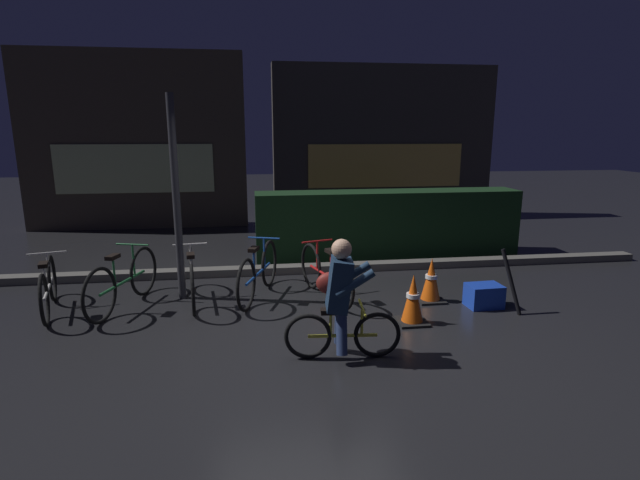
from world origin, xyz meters
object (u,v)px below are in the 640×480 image
(parked_bike_center_right, at_px, (259,272))
(traffic_cone_far, at_px, (431,280))
(parked_bike_leftmost, at_px, (48,287))
(blue_crate, at_px, (484,296))
(traffic_cone_near, at_px, (413,300))
(closed_umbrella, at_px, (511,282))
(cyclist, at_px, (340,299))
(parked_bike_left_mid, at_px, (123,281))
(street_post, at_px, (176,200))
(parked_bike_center_left, at_px, (192,278))
(parked_bike_right_mid, at_px, (325,274))

(parked_bike_center_right, relative_size, traffic_cone_far, 2.73)
(parked_bike_leftmost, relative_size, traffic_cone_far, 2.54)
(blue_crate, bearing_deg, parked_bike_leftmost, 174.01)
(traffic_cone_near, distance_m, closed_umbrella, 1.34)
(blue_crate, height_order, cyclist, cyclist)
(parked_bike_left_mid, height_order, traffic_cone_near, parked_bike_left_mid)
(traffic_cone_near, height_order, cyclist, cyclist)
(cyclist, bearing_deg, closed_umbrella, 26.10)
(street_post, distance_m, parked_bike_left_mid, 1.26)
(street_post, bearing_deg, parked_bike_center_left, -49.28)
(parked_bike_left_mid, bearing_deg, closed_umbrella, -83.05)
(street_post, distance_m, closed_umbrella, 4.45)
(traffic_cone_near, relative_size, closed_umbrella, 0.72)
(traffic_cone_near, distance_m, blue_crate, 1.19)
(street_post, relative_size, parked_bike_center_right, 1.66)
(parked_bike_center_right, height_order, traffic_cone_near, parked_bike_center_right)
(closed_umbrella, bearing_deg, traffic_cone_near, 47.50)
(parked_bike_left_mid, distance_m, parked_bike_center_right, 1.75)
(parked_bike_left_mid, relative_size, parked_bike_center_right, 1.01)
(street_post, relative_size, parked_bike_right_mid, 1.71)
(parked_bike_leftmost, xyz_separation_m, cyclist, (3.44, -1.74, 0.30))
(cyclist, bearing_deg, parked_bike_left_mid, 149.89)
(traffic_cone_far, relative_size, closed_umbrella, 0.71)
(parked_bike_leftmost, height_order, parked_bike_center_right, parked_bike_center_right)
(parked_bike_center_right, xyz_separation_m, blue_crate, (2.92, -0.78, -0.21))
(parked_bike_leftmost, distance_m, closed_umbrella, 5.85)
(closed_umbrella, bearing_deg, parked_bike_right_mid, 19.56)
(parked_bike_center_left, relative_size, parked_bike_right_mid, 1.02)
(traffic_cone_far, relative_size, cyclist, 0.48)
(parked_bike_leftmost, height_order, traffic_cone_far, parked_bike_leftmost)
(street_post, height_order, cyclist, street_post)
(parked_bike_left_mid, xyz_separation_m, parked_bike_center_left, (0.86, 0.09, -0.02))
(parked_bike_right_mid, distance_m, closed_umbrella, 2.40)
(parked_bike_center_right, bearing_deg, parked_bike_center_left, 112.88)
(parked_bike_left_mid, relative_size, parked_bike_center_left, 1.02)
(closed_umbrella, bearing_deg, cyclist, 62.21)
(parked_bike_center_right, bearing_deg, parked_bike_leftmost, 112.69)
(closed_umbrella, bearing_deg, parked_bike_center_right, 22.91)
(traffic_cone_near, bearing_deg, street_post, 155.58)
(traffic_cone_near, bearing_deg, parked_bike_leftmost, 167.56)
(parked_bike_leftmost, height_order, parked_bike_right_mid, parked_bike_right_mid)
(street_post, height_order, blue_crate, street_post)
(parked_bike_center_left, bearing_deg, parked_bike_leftmost, 86.51)
(parked_bike_center_left, xyz_separation_m, parked_bike_right_mid, (1.80, -0.08, 0.00))
(parked_bike_center_right, distance_m, traffic_cone_far, 2.35)
(cyclist, bearing_deg, traffic_cone_near, 41.54)
(parked_bike_center_right, bearing_deg, parked_bike_right_mid, -80.90)
(traffic_cone_near, bearing_deg, parked_bike_center_left, 157.65)
(cyclist, xyz_separation_m, closed_umbrella, (2.35, 0.91, -0.22))
(parked_bike_right_mid, xyz_separation_m, traffic_cone_far, (1.39, -0.32, -0.05))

